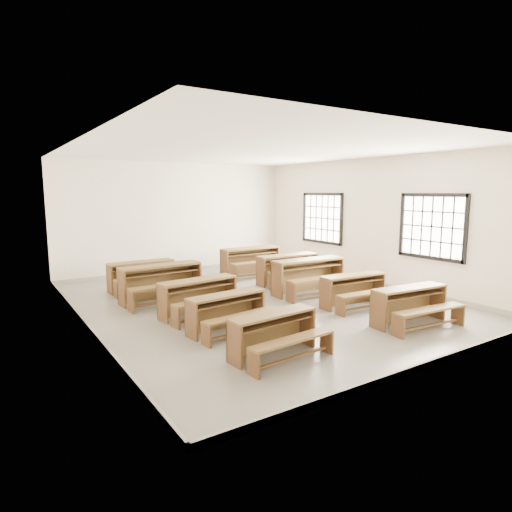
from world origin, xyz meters
TOP-DOWN VIEW (x-y plane):
  - room at (0.09, 0.00)m, footprint 8.50×8.50m
  - desk_set_0 at (-1.46, -2.74)m, footprint 1.45×0.84m
  - desk_set_1 at (-1.48, -1.40)m, footprint 1.50×0.90m
  - desk_set_2 at (-1.47, -0.28)m, footprint 1.64×0.98m
  - desk_set_3 at (-1.69, 1.15)m, footprint 1.81×1.00m
  - desk_set_4 at (-1.72, 2.38)m, footprint 1.59×0.86m
  - desk_set_5 at (1.45, -2.85)m, footprint 1.57×0.91m
  - desk_set_6 at (1.51, -1.43)m, footprint 1.52×0.86m
  - desk_set_7 at (1.45, -0.06)m, footprint 1.84×1.01m
  - desk_set_8 at (1.72, 1.09)m, footprint 1.71×0.95m
  - desk_set_9 at (1.53, 2.60)m, footprint 1.75×0.91m

SIDE VIEW (x-z plane):
  - desk_set_0 at x=-1.46m, z-range 0.05..0.68m
  - desk_set_1 at x=-1.48m, z-range 0.05..0.70m
  - desk_set_6 at x=1.51m, z-range 0.05..0.72m
  - desk_set_5 at x=1.45m, z-range 0.06..0.73m
  - desk_set_2 at x=-1.47m, z-range 0.06..0.76m
  - desk_set_4 at x=-1.72m, z-range 0.06..0.76m
  - desk_set_8 at x=1.72m, z-range 0.06..0.81m
  - desk_set_9 at x=1.53m, z-range 0.06..0.85m
  - desk_set_3 at x=-1.69m, z-range 0.07..0.86m
  - desk_set_7 at x=1.45m, z-range 0.07..0.88m
  - room at x=0.09m, z-range 0.54..3.74m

